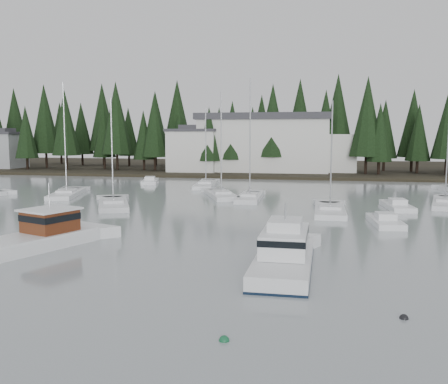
% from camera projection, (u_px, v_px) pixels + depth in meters
% --- Properties ---
extents(far_shore_land, '(240.00, 54.00, 1.00)m').
position_uv_depth(far_shore_land, '(295.00, 169.00, 108.78)').
color(far_shore_land, black).
rests_on(far_shore_land, ground).
extents(conifer_treeline, '(200.00, 22.00, 20.00)m').
position_uv_depth(conifer_treeline, '(292.00, 173.00, 98.07)').
color(conifer_treeline, black).
rests_on(conifer_treeline, ground).
extents(house_west, '(9.54, 7.42, 8.75)m').
position_uv_depth(house_west, '(194.00, 149.00, 94.20)').
color(house_west, silver).
rests_on(house_west, ground).
extents(house_far_west, '(8.48, 7.42, 8.25)m').
position_uv_depth(house_far_west, '(2.00, 149.00, 104.32)').
color(house_far_west, '#999EA0').
rests_on(house_far_west, ground).
extents(harbor_inn, '(29.50, 11.50, 10.90)m').
position_uv_depth(harbor_inn, '(275.00, 143.00, 94.41)').
color(harbor_inn, silver).
rests_on(harbor_inn, ground).
extents(lobster_boat_brown, '(7.07, 10.35, 4.86)m').
position_uv_depth(lobster_boat_brown, '(31.00, 240.00, 32.93)').
color(lobster_boat_brown, white).
rests_on(lobster_boat_brown, ground).
extents(cabin_cruiser_center, '(3.10, 9.88, 4.24)m').
position_uv_depth(cabin_cruiser_center, '(284.00, 257.00, 28.18)').
color(cabin_cruiser_center, white).
rests_on(cabin_cruiser_center, ground).
extents(sailboat_4, '(5.23, 10.05, 14.28)m').
position_uv_depth(sailboat_4, '(67.00, 195.00, 61.30)').
color(sailboat_4, white).
rests_on(sailboat_4, ground).
extents(sailboat_5, '(2.81, 8.79, 14.36)m').
position_uv_depth(sailboat_5, '(250.00, 199.00, 57.70)').
color(sailboat_5, white).
rests_on(sailboat_5, ground).
extents(sailboat_7, '(2.88, 9.24, 11.22)m').
position_uv_depth(sailboat_7, '(330.00, 212.00, 48.01)').
color(sailboat_7, white).
rests_on(sailboat_7, ground).
extents(sailboat_8, '(6.62, 9.94, 11.76)m').
position_uv_depth(sailboat_8, '(113.00, 206.00, 52.39)').
color(sailboat_8, white).
rests_on(sailboat_8, ground).
extents(sailboat_9, '(4.50, 10.12, 11.09)m').
position_uv_depth(sailboat_9, '(445.00, 205.00, 53.20)').
color(sailboat_9, white).
rests_on(sailboat_9, ground).
extents(sailboat_10, '(3.88, 11.03, 11.78)m').
position_uv_depth(sailboat_10, '(206.00, 186.00, 72.62)').
color(sailboat_10, white).
rests_on(sailboat_10, ground).
extents(sailboat_12, '(5.96, 9.32, 13.10)m').
position_uv_depth(sailboat_12, '(221.00, 196.00, 60.14)').
color(sailboat_12, white).
rests_on(sailboat_12, ground).
extents(runabout_1, '(2.73, 5.73, 1.42)m').
position_uv_depth(runabout_1, '(386.00, 223.00, 41.63)').
color(runabout_1, white).
rests_on(runabout_1, ground).
extents(runabout_3, '(3.75, 6.72, 1.42)m').
position_uv_depth(runabout_3, '(150.00, 182.00, 77.03)').
color(runabout_3, white).
rests_on(runabout_3, ground).
extents(runabout_4, '(2.89, 6.37, 1.42)m').
position_uv_depth(runabout_4, '(397.00, 208.00, 50.55)').
color(runabout_4, white).
rests_on(runabout_4, ground).
extents(mooring_buoy_green, '(0.40, 0.40, 0.40)m').
position_uv_depth(mooring_buoy_green, '(224.00, 341.00, 18.31)').
color(mooring_buoy_green, '#145933').
rests_on(mooring_buoy_green, ground).
extents(mooring_buoy_dark, '(0.38, 0.38, 0.38)m').
position_uv_depth(mooring_buoy_dark, '(404.00, 319.00, 20.51)').
color(mooring_buoy_dark, black).
rests_on(mooring_buoy_dark, ground).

